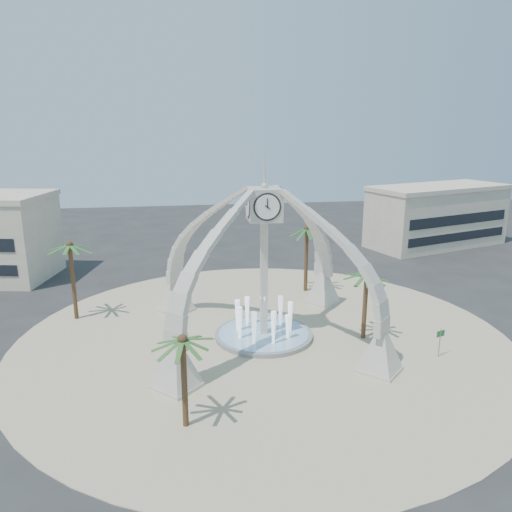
{
  "coord_description": "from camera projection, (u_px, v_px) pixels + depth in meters",
  "views": [
    {
      "loc": [
        -6.6,
        -37.32,
        17.05
      ],
      "look_at": [
        -0.32,
        2.0,
        6.43
      ],
      "focal_mm": 35.0,
      "sensor_mm": 36.0,
      "label": 1
    }
  ],
  "objects": [
    {
      "name": "palm_east",
      "position": [
        367.0,
        274.0,
        39.42
      ],
      "size": [
        5.13,
        5.13,
        6.34
      ],
      "rotation": [
        0.0,
        0.0,
        -0.38
      ],
      "color": "brown",
      "rests_on": "ground"
    },
    {
      "name": "plaza",
      "position": [
        264.0,
        337.0,
        41.0
      ],
      "size": [
        40.0,
        40.0,
        0.06
      ],
      "primitive_type": "cylinder",
      "color": "tan",
      "rests_on": "ground"
    },
    {
      "name": "palm_west",
      "position": [
        70.0,
        246.0,
        43.16
      ],
      "size": [
        4.83,
        4.83,
        7.63
      ],
      "rotation": [
        0.0,
        0.0,
        -0.27
      ],
      "color": "brown",
      "rests_on": "ground"
    },
    {
      "name": "fountain",
      "position": [
        264.0,
        334.0,
        40.93
      ],
      "size": [
        8.0,
        8.0,
        3.62
      ],
      "color": "gray",
      "rests_on": "ground"
    },
    {
      "name": "building_ne",
      "position": [
        437.0,
        215.0,
        71.18
      ],
      "size": [
        21.87,
        14.17,
        8.6
      ],
      "rotation": [
        0.0,
        0.0,
        0.31
      ],
      "color": "beige",
      "rests_on": "ground"
    },
    {
      "name": "clock_tower",
      "position": [
        264.0,
        262.0,
        39.34
      ],
      "size": [
        17.94,
        17.94,
        16.3
      ],
      "color": "beige",
      "rests_on": "ground"
    },
    {
      "name": "palm_north",
      "position": [
        307.0,
        229.0,
        50.68
      ],
      "size": [
        5.24,
        5.24,
        7.54
      ],
      "rotation": [
        0.0,
        0.0,
        -0.29
      ],
      "color": "brown",
      "rests_on": "ground"
    },
    {
      "name": "street_sign",
      "position": [
        440.0,
        337.0,
        37.13
      ],
      "size": [
        0.81,
        0.28,
        2.29
      ],
      "rotation": [
        0.0,
        0.0,
        0.32
      ],
      "color": "slate",
      "rests_on": "ground"
    },
    {
      "name": "ground",
      "position": [
        264.0,
        337.0,
        41.01
      ],
      "size": [
        140.0,
        140.0,
        0.0
      ],
      "primitive_type": "plane",
      "color": "#282828",
      "rests_on": "ground"
    },
    {
      "name": "palm_south",
      "position": [
        183.0,
        341.0,
        27.63
      ],
      "size": [
        4.76,
        4.76,
        6.17
      ],
      "rotation": [
        0.0,
        0.0,
        0.38
      ],
      "color": "brown",
      "rests_on": "ground"
    }
  ]
}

